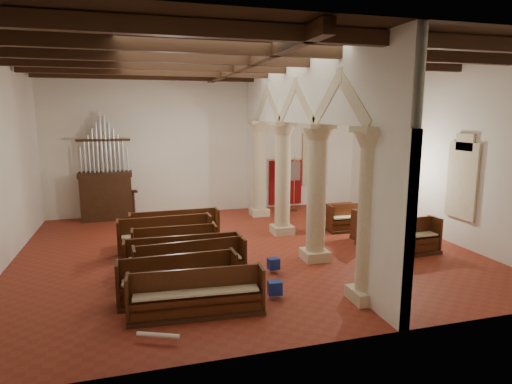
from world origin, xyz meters
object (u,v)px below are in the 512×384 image
object	(u,v)px
pipe_organ	(106,187)
processional_banner	(294,193)
lectern	(132,206)
nave_pew_0	(197,301)
aisle_pew_0	(407,242)

from	to	relation	value
pipe_organ	processional_banner	distance (m)	8.10
lectern	processional_banner	distance (m)	7.10
nave_pew_0	lectern	bearing A→B (deg)	101.73
nave_pew_0	aisle_pew_0	distance (m)	7.33
aisle_pew_0	lectern	bearing A→B (deg)	136.51
nave_pew_0	aisle_pew_0	xyz separation A→B (m)	(6.94, 2.35, 0.05)
processional_banner	pipe_organ	bearing A→B (deg)	168.77
lectern	aisle_pew_0	size ratio (longest dim) A/B	0.59
lectern	aisle_pew_0	bearing A→B (deg)	-33.16
processional_banner	nave_pew_0	xyz separation A→B (m)	(-5.70, -9.05, -0.47)
pipe_organ	aisle_pew_0	distance (m)	11.86
pipe_organ	processional_banner	size ratio (longest dim) A/B	1.80
pipe_organ	nave_pew_0	bearing A→B (deg)	-76.31
processional_banner	nave_pew_0	world-z (taller)	processional_banner
pipe_organ	aisle_pew_0	world-z (taller)	pipe_organ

